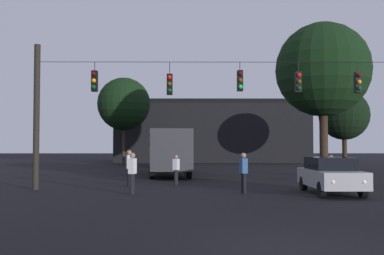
# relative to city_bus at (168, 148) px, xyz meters

# --- Properties ---
(ground_plane) EXTENTS (168.00, 168.00, 0.00)m
(ground_plane) POSITION_rel_city_bus_xyz_m (3.53, 1.75, -1.87)
(ground_plane) COLOR black
(ground_plane) RESTS_ON ground
(overhead_signal_span) EXTENTS (18.27, 0.44, 6.64)m
(overhead_signal_span) POSITION_rel_city_bus_xyz_m (3.51, -10.88, 2.00)
(overhead_signal_span) COLOR black
(overhead_signal_span) RESTS_ON ground
(city_bus) EXTENTS (3.50, 11.18, 3.00)m
(city_bus) POSITION_rel_city_bus_xyz_m (0.00, 0.00, 0.00)
(city_bus) COLOR #2D2D33
(city_bus) RESTS_ON ground
(car_near_right) EXTENTS (1.82, 4.35, 1.52)m
(car_near_right) POSITION_rel_city_bus_xyz_m (7.38, -12.69, -1.07)
(car_near_right) COLOR #99999E
(car_near_right) RESTS_ON ground
(car_far_left) EXTENTS (2.06, 4.42, 1.52)m
(car_far_left) POSITION_rel_city_bus_xyz_m (-0.83, 10.80, -1.07)
(car_far_left) COLOR #2D2D33
(car_far_left) RESTS_ON ground
(pedestrian_crossing_left) EXTENTS (0.30, 0.40, 1.51)m
(pedestrian_crossing_left) POSITION_rel_city_bus_xyz_m (8.79, -8.29, -1.02)
(pedestrian_crossing_left) COLOR black
(pedestrian_crossing_left) RESTS_ON ground
(pedestrian_crossing_center) EXTENTS (0.33, 0.41, 1.78)m
(pedestrian_crossing_center) POSITION_rel_city_bus_xyz_m (-1.44, -9.30, -0.85)
(pedestrian_crossing_center) COLOR black
(pedestrian_crossing_center) RESTS_ON ground
(pedestrian_crossing_right) EXTENTS (0.33, 0.41, 1.70)m
(pedestrian_crossing_right) POSITION_rel_city_bus_xyz_m (3.78, -12.53, -0.90)
(pedestrian_crossing_right) COLOR black
(pedestrian_crossing_right) RESTS_ON ground
(pedestrian_near_bus) EXTENTS (0.33, 0.41, 1.71)m
(pedestrian_near_bus) POSITION_rel_city_bus_xyz_m (-0.84, -12.81, -0.90)
(pedestrian_near_bus) COLOR black
(pedestrian_near_bus) RESTS_ON ground
(pedestrian_trailing) EXTENTS (0.36, 0.42, 1.53)m
(pedestrian_trailing) POSITION_rel_city_bus_xyz_m (0.83, -8.21, -1.01)
(pedestrian_trailing) COLOR black
(pedestrian_trailing) RESTS_ON ground
(corner_building) EXTENTS (23.04, 11.79, 7.43)m
(corner_building) POSITION_rel_city_bus_xyz_m (4.26, 26.57, 1.85)
(corner_building) COLOR black
(corner_building) RESTS_ON ground
(tree_left_silhouette) EXTENTS (4.67, 4.67, 7.20)m
(tree_left_silhouette) POSITION_rel_city_bus_xyz_m (15.96, 10.70, 2.98)
(tree_left_silhouette) COLOR #2D2116
(tree_left_silhouette) RESTS_ON ground
(tree_behind_building) EXTENTS (5.53, 5.53, 9.13)m
(tree_behind_building) POSITION_rel_city_bus_xyz_m (-5.37, 16.05, 4.49)
(tree_behind_building) COLOR #2D2116
(tree_behind_building) RESTS_ON ground
(tree_right_far) EXTENTS (6.27, 6.27, 10.19)m
(tree_right_far) POSITION_rel_city_bus_xyz_m (10.39, -1.61, 5.16)
(tree_right_far) COLOR #2D2116
(tree_right_far) RESTS_ON ground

